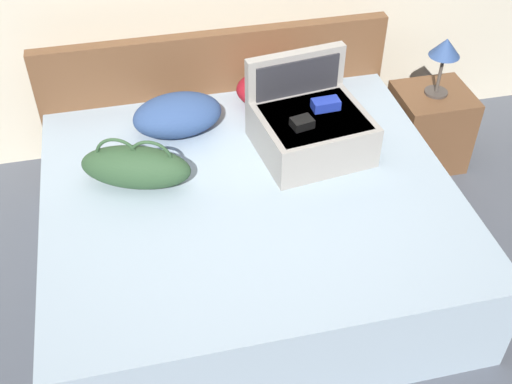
# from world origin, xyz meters

# --- Properties ---
(ground_plane) EXTENTS (12.00, 12.00, 0.00)m
(ground_plane) POSITION_xyz_m (0.00, 0.00, 0.00)
(ground_plane) COLOR #4C515B
(bed) EXTENTS (2.01, 1.78, 0.53)m
(bed) POSITION_xyz_m (0.00, 0.40, 0.27)
(bed) COLOR #99ADBC
(bed) RESTS_ON ground
(headboard) EXTENTS (2.05, 0.08, 0.90)m
(headboard) POSITION_xyz_m (0.00, 1.33, 0.45)
(headboard) COLOR brown
(headboard) RESTS_ON ground
(hard_case_large) EXTENTS (0.60, 0.58, 0.46)m
(hard_case_large) POSITION_xyz_m (0.38, 0.66, 0.67)
(hard_case_large) COLOR gray
(hard_case_large) RESTS_ON bed
(duffel_bag) EXTENTS (0.58, 0.38, 0.28)m
(duffel_bag) POSITION_xyz_m (-0.53, 0.56, 0.64)
(duffel_bag) COLOR #2D4C2D
(duffel_bag) RESTS_ON bed
(pillow_near_headboard) EXTENTS (0.51, 0.38, 0.21)m
(pillow_near_headboard) POSITION_xyz_m (0.32, 1.10, 0.63)
(pillow_near_headboard) COLOR maroon
(pillow_near_headboard) RESTS_ON bed
(pillow_center_head) EXTENTS (0.51, 0.35, 0.21)m
(pillow_center_head) POSITION_xyz_m (-0.27, 0.96, 0.64)
(pillow_center_head) COLOR navy
(pillow_center_head) RESTS_ON bed
(nightstand) EXTENTS (0.44, 0.40, 0.51)m
(nightstand) POSITION_xyz_m (1.28, 1.04, 0.25)
(nightstand) COLOR brown
(nightstand) RESTS_ON ground
(table_lamp) EXTENTS (0.18, 0.18, 0.36)m
(table_lamp) POSITION_xyz_m (1.28, 1.04, 0.79)
(table_lamp) COLOR #3F3833
(table_lamp) RESTS_ON nightstand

